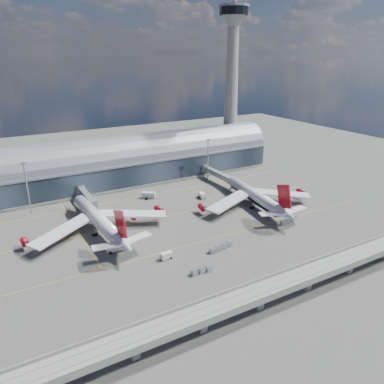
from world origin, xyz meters
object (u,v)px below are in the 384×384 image
service_truck_3 (286,194)px  cargo_train_1 (221,247)px  floodlight_mast_right (208,159)px  airliner_left (99,221)px  cargo_train_0 (202,271)px  control_tower (231,87)px  service_truck_2 (116,248)px  service_truck_4 (202,195)px  service_truck_1 (166,256)px  airliner_right (256,197)px  cargo_train_2 (289,220)px  service_truck_5 (149,195)px  floodlight_mast_left (27,187)px

service_truck_3 → cargo_train_1: bearing=-137.0°
floodlight_mast_right → airliner_left: size_ratio=0.39×
airliner_left → service_truck_3: airliner_left is taller
service_truck_3 → cargo_train_0: bearing=-135.1°
control_tower → service_truck_2: control_tower is taller
service_truck_4 → cargo_train_1: service_truck_4 is taller
floodlight_mast_right → service_truck_1: (-61.80, -70.21, -12.30)m
airliner_right → cargo_train_0: bearing=-136.7°
airliner_left → cargo_train_2: airliner_left is taller
airliner_right → cargo_train_2: (1.60, -22.29, -4.17)m
service_truck_2 → cargo_train_2: size_ratio=0.67×
floodlight_mast_right → service_truck_4: (-17.69, -22.89, -12.20)m
cargo_train_1 → cargo_train_2: cargo_train_2 is taller
airliner_right → service_truck_4: (-17.49, 23.01, -3.76)m
airliner_left → service_truck_3: 100.09m
control_tower → service_truck_2: size_ratio=13.12×
service_truck_5 → floodlight_mast_right: bearing=-44.1°
control_tower → service_truck_4: control_tower is taller
airliner_left → cargo_train_0: size_ratio=7.89×
airliner_right → control_tower: bearing=72.5°
cargo_train_1 → cargo_train_2: size_ratio=0.99×
service_truck_5 → control_tower: bearing=-30.5°
floodlight_mast_left → cargo_train_2: floodlight_mast_left is taller
floodlight_mast_right → cargo_train_0: size_ratio=3.08×
airliner_left → airliner_right: size_ratio=1.04×
service_truck_2 → service_truck_3: size_ratio=1.29×
control_tower → service_truck_4: bearing=-136.0°
floodlight_mast_left → airliner_right: size_ratio=0.41×
airliner_left → service_truck_1: 37.25m
airliner_right → cargo_train_1: (-39.74, -28.30, -4.20)m
service_truck_3 → service_truck_1: bearing=-145.6°
control_tower → cargo_train_0: size_ratio=12.35×
airliner_right → service_truck_1: size_ratio=13.37×
control_tower → service_truck_1: control_tower is taller
floodlight_mast_right → cargo_train_2: size_ratio=2.20×
service_truck_4 → service_truck_5: (-24.77, 13.90, 0.25)m
floodlight_mast_left → cargo_train_0: (44.76, -85.03, -12.67)m
service_truck_3 → service_truck_4: bearing=169.7°
service_truck_2 → cargo_train_2: bearing=-91.8°
airliner_right → service_truck_4: size_ratio=12.02×
airliner_left → cargo_train_2: bearing=-25.5°
floodlight_mast_right → service_truck_1: size_ratio=5.45×
floodlight_mast_left → service_truck_3: 130.82m
control_tower → service_truck_5: control_tower is taller
cargo_train_2 → service_truck_2: bearing=96.5°
airliner_left → service_truck_2: airliner_left is taller
cargo_train_2 → floodlight_mast_right: bearing=17.2°
service_truck_4 → service_truck_5: 28.41m
floodlight_mast_right → service_truck_5: size_ratio=3.62×
floodlight_mast_right → airliner_left: bearing=-154.6°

